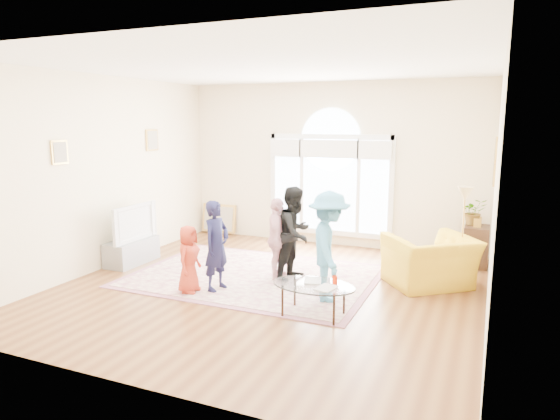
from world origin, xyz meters
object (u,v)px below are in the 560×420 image
at_px(television, 131,222).
at_px(armchair, 430,261).
at_px(tv_console, 132,251).
at_px(coffee_table, 314,286).
at_px(area_rug, 254,276).

relative_size(television, armchair, 0.92).
bearing_deg(tv_console, coffee_table, -15.24).
height_order(area_rug, coffee_table, coffee_table).
relative_size(area_rug, tv_console, 3.60).
xyz_separation_m(tv_console, armchair, (4.93, 0.79, 0.17)).
xyz_separation_m(tv_console, coffee_table, (3.72, -1.01, 0.19)).
height_order(area_rug, armchair, armchair).
relative_size(television, coffee_table, 0.98).
distance_m(tv_console, television, 0.52).
bearing_deg(area_rug, tv_console, -176.23).
distance_m(tv_console, armchair, 5.00).
xyz_separation_m(television, coffee_table, (3.71, -1.01, -0.33)).
bearing_deg(armchair, area_rug, -24.19).
bearing_deg(area_rug, television, -176.22).
bearing_deg(coffee_table, area_rug, 142.56).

